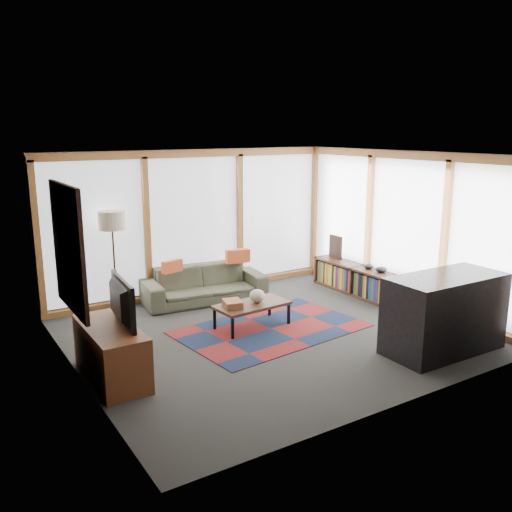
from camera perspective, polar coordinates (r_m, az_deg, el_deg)
ground at (r=8.06m, az=1.53°, el=-8.19°), size 5.50×5.50×0.00m
room_envelope at (r=8.36m, az=2.28°, el=3.57°), size 5.52×5.02×2.62m
rug at (r=8.23m, az=1.58°, el=-7.67°), size 2.87×2.02×0.01m
sofa at (r=9.48m, az=-5.47°, el=-2.97°), size 2.19×1.07×0.62m
pillow_left at (r=9.10m, az=-8.82°, el=-1.07°), size 0.38×0.19×0.20m
pillow_right at (r=9.65m, az=-1.93°, el=0.00°), size 0.45×0.21×0.24m
floor_lamp at (r=8.98m, az=-14.69°, el=-0.72°), size 0.43×0.43×1.69m
coffee_table at (r=8.26m, az=-0.42°, el=-6.26°), size 1.16×0.64×0.37m
book_stack at (r=8.03m, az=-2.47°, el=-5.06°), size 0.32×0.36×0.10m
vase at (r=8.22m, az=0.13°, el=-4.23°), size 0.29×0.29×0.20m
bookshelf at (r=10.00m, az=10.68°, el=-2.55°), size 0.38×2.09×0.52m
bowl_a at (r=9.60m, az=13.05°, el=-1.40°), size 0.25×0.25×0.10m
bowl_b at (r=9.81m, az=11.79°, el=-1.08°), size 0.21×0.21×0.08m
shelf_picture at (r=10.45m, az=8.37°, el=0.95°), size 0.05×0.34×0.44m
tv_console at (r=6.81m, az=-14.99°, el=-9.80°), size 0.55×1.33×0.66m
television at (r=6.67m, az=-14.63°, el=-4.68°), size 0.21×0.97×0.56m
bar_counter at (r=7.74m, az=19.21°, el=-5.73°), size 1.67×0.80×1.05m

